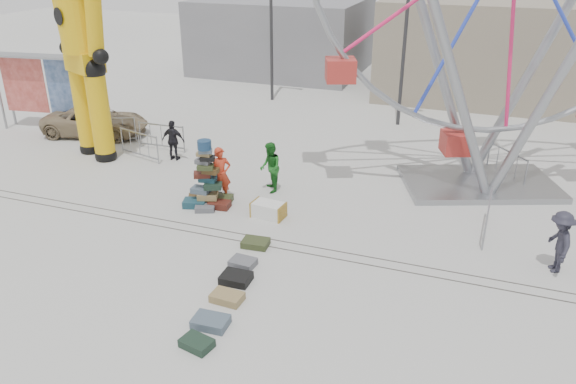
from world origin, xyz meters
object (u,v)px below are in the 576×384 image
(suitcase_tower, at_px, (207,187))
(barricade_wheel_front, at_px, (487,217))
(pedestrian_grey, at_px, (559,242))
(barricade_dummy_a, at_px, (111,130))
(barricade_dummy_b, at_px, (139,145))
(lamp_post_left, at_px, (273,12))
(banner_scaffold, at_px, (44,74))
(steamer_trunk, at_px, (268,210))
(pedestrian_red, at_px, (221,174))
(parked_suv, at_px, (96,121))
(crash_test_dummy, at_px, (82,45))
(pedestrian_black, at_px, (173,140))
(pedestrian_green, at_px, (270,168))
(barricade_wheel_back, at_px, (506,165))
(lamp_post_right, at_px, (408,24))
(barricade_dummy_c, at_px, (162,137))

(suitcase_tower, xyz_separation_m, barricade_wheel_front, (8.48, 1.00, -0.07))
(suitcase_tower, height_order, pedestrian_grey, suitcase_tower)
(barricade_dummy_a, height_order, barricade_dummy_b, same)
(lamp_post_left, relative_size, banner_scaffold, 1.74)
(steamer_trunk, relative_size, pedestrian_red, 0.56)
(steamer_trunk, height_order, barricade_wheel_front, barricade_wheel_front)
(lamp_post_left, xyz_separation_m, parked_suv, (-5.15, -7.97, -3.87))
(suitcase_tower, xyz_separation_m, parked_suv, (-7.78, 4.61, -0.00))
(steamer_trunk, relative_size, barricade_dummy_a, 0.50)
(crash_test_dummy, bearing_deg, steamer_trunk, 6.48)
(pedestrian_black, relative_size, pedestrian_grey, 0.94)
(barricade_wheel_front, xyz_separation_m, pedestrian_grey, (1.75, -1.43, 0.29))
(suitcase_tower, height_order, pedestrian_green, suitcase_tower)
(banner_scaffold, distance_m, barricade_wheel_front, 19.00)
(lamp_post_left, height_order, parked_suv, lamp_post_left)
(pedestrian_black, bearing_deg, barricade_wheel_front, 165.07)
(barricade_wheel_back, bearing_deg, crash_test_dummy, -117.54)
(barricade_dummy_a, distance_m, pedestrian_red, 7.71)
(lamp_post_right, xyz_separation_m, parked_suv, (-12.15, -5.97, -3.87))
(banner_scaffold, xyz_separation_m, barricade_wheel_front, (18.56, -3.57, -1.92))
(lamp_post_left, bearing_deg, pedestrian_red, -76.57)
(steamer_trunk, height_order, barricade_wheel_back, barricade_wheel_back)
(steamer_trunk, relative_size, parked_suv, 0.23)
(suitcase_tower, distance_m, steamer_trunk, 2.19)
(steamer_trunk, relative_size, barricade_dummy_b, 0.50)
(barricade_wheel_back, bearing_deg, steamer_trunk, -89.17)
(suitcase_tower, distance_m, crash_test_dummy, 7.57)
(barricade_wheel_front, relative_size, pedestrian_grey, 1.20)
(lamp_post_left, xyz_separation_m, barricade_dummy_c, (-1.48, -8.63, -3.93))
(barricade_dummy_a, bearing_deg, pedestrian_green, -35.54)
(crash_test_dummy, bearing_deg, lamp_post_right, 61.67)
(suitcase_tower, height_order, banner_scaffold, banner_scaffold)
(lamp_post_left, distance_m, suitcase_tower, 13.41)
(suitcase_tower, relative_size, parked_suv, 0.50)
(lamp_post_left, height_order, pedestrian_red, lamp_post_left)
(barricade_wheel_back, bearing_deg, suitcase_tower, -97.22)
(suitcase_tower, distance_m, pedestrian_grey, 10.23)
(parked_suv, bearing_deg, barricade_dummy_c, -112.54)
(barricade_dummy_c, distance_m, pedestrian_green, 6.05)
(suitcase_tower, relative_size, banner_scaffold, 0.48)
(pedestrian_grey, bearing_deg, pedestrian_black, -118.01)
(barricade_wheel_front, relative_size, pedestrian_green, 1.17)
(barricade_wheel_front, relative_size, barricade_wheel_back, 1.00)
(steamer_trunk, relative_size, pedestrian_green, 0.58)
(steamer_trunk, relative_size, barricade_wheel_front, 0.50)
(barricade_dummy_c, relative_size, barricade_wheel_back, 1.00)
(banner_scaffold, bearing_deg, barricade_wheel_front, -18.77)
(barricade_dummy_b, height_order, pedestrian_green, pedestrian_green)
(lamp_post_right, bearing_deg, pedestrian_black, -135.09)
(lamp_post_right, bearing_deg, pedestrian_red, -112.20)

